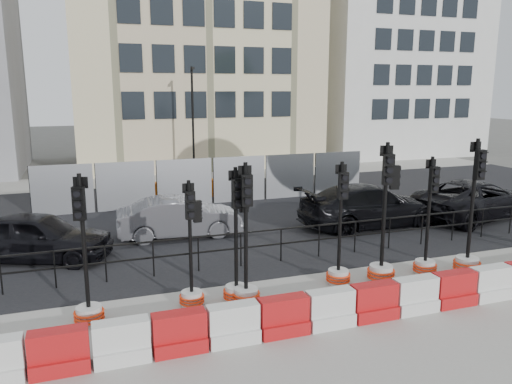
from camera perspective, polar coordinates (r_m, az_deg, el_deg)
name	(u,v)px	position (r m, az deg, el deg)	size (l,w,h in m)	color
ground	(298,277)	(13.42, 4.80, -9.60)	(120.00, 120.00, 0.00)	#51514C
sidewalk_near	(356,326)	(10.99, 11.39, -14.80)	(40.00, 6.00, 0.02)	gray
road	(226,214)	(19.71, -3.50, -2.55)	(40.00, 14.00, 0.03)	black
sidewalk_far	(182,177)	(28.30, -8.48, 1.72)	(40.00, 4.00, 0.02)	gray
building_cream	(190,24)	(34.38, -7.50, 18.54)	(15.00, 10.06, 18.00)	beige
building_white	(388,46)	(40.18, 14.85, 15.84)	(12.00, 9.06, 16.00)	silver
kerb_railing	(281,239)	(14.24, 2.88, -5.38)	(18.00, 0.04, 1.00)	black
heras_fencing	(208,185)	(22.21, -5.52, 0.80)	(14.33, 1.72, 2.00)	#9A9CA2
lamp_post_far	(193,120)	(27.02, -7.22, 8.15)	(0.12, 0.56, 6.00)	black
barrier_row	(352,306)	(10.99, 10.93, -12.72)	(16.75, 0.50, 0.80)	red
traffic_signal_a	(87,294)	(11.18, -18.71, -11.03)	(0.64, 0.64, 3.23)	beige
traffic_signal_b	(192,277)	(11.51, -7.35, -9.64)	(0.58, 0.58, 2.92)	beige
traffic_signal_c	(246,277)	(11.49, -1.14, -9.66)	(0.65, 0.65, 3.31)	beige
traffic_signal_d	(237,271)	(11.65, -2.20, -8.98)	(0.63, 0.63, 3.17)	beige
traffic_signal_e	(339,260)	(12.83, 9.46, -7.65)	(0.62, 0.62, 3.14)	beige
traffic_signal_f	(383,250)	(13.15, 14.29, -6.43)	(0.71, 0.71, 3.60)	beige
traffic_signal_g	(426,251)	(14.05, 18.88, -6.39)	(0.63, 0.63, 3.18)	beige
traffic_signal_h	(469,246)	(14.53, 23.15, -5.74)	(0.71, 0.71, 3.63)	beige
car_a	(37,237)	(15.66, -23.74, -4.69)	(4.52, 3.15, 1.43)	black
car_b	(180,217)	(16.80, -8.72, -2.89)	(4.14, 1.61, 1.34)	#515157
car_c	(370,206)	(18.31, 12.93, -1.53)	(5.28, 2.19, 1.53)	black
car_d	(475,199)	(20.76, 23.73, -0.75)	(5.75, 3.60, 1.48)	black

